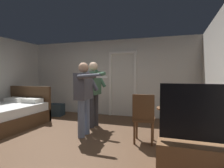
% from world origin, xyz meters
% --- Properties ---
extents(ground_plane, '(6.36, 6.36, 0.00)m').
position_xyz_m(ground_plane, '(0.00, 0.00, 0.00)').
color(ground_plane, brown).
extents(wall_back, '(6.02, 0.12, 2.53)m').
position_xyz_m(wall_back, '(0.00, 2.67, 1.26)').
color(wall_back, beige).
rests_on(wall_back, ground_plane).
extents(doorway_frame, '(0.93, 0.08, 2.13)m').
position_xyz_m(doorway_frame, '(0.52, 2.59, 1.22)').
color(doorway_frame, white).
rests_on(doorway_frame, ground_plane).
extents(bed, '(1.46, 1.93, 1.02)m').
position_xyz_m(bed, '(-2.02, 0.37, 0.30)').
color(bed, '#4C331E').
rests_on(bed, ground_plane).
extents(tv_flatscreen, '(1.28, 0.40, 1.26)m').
position_xyz_m(tv_flatscreen, '(2.59, -0.75, 0.36)').
color(tv_flatscreen, brown).
rests_on(tv_flatscreen, ground_plane).
extents(side_table, '(0.65, 0.65, 0.70)m').
position_xyz_m(side_table, '(2.13, 0.63, 0.47)').
color(side_table, brown).
rests_on(side_table, ground_plane).
extents(laptop, '(0.33, 0.33, 0.16)m').
position_xyz_m(laptop, '(2.10, 0.59, 0.75)').
color(laptop, black).
rests_on(laptop, side_table).
extents(bottle_on_table, '(0.06, 0.06, 0.24)m').
position_xyz_m(bottle_on_table, '(2.27, 0.55, 0.80)').
color(bottle_on_table, '#1A481D').
rests_on(bottle_on_table, side_table).
extents(wooden_chair, '(0.45, 0.45, 0.99)m').
position_xyz_m(wooden_chair, '(1.58, 0.37, 0.54)').
color(wooden_chair, brown).
rests_on(wooden_chair, ground_plane).
extents(person_blue_shirt, '(0.69, 0.61, 1.64)m').
position_xyz_m(person_blue_shirt, '(0.25, 0.41, 0.96)').
color(person_blue_shirt, slate).
rests_on(person_blue_shirt, ground_plane).
extents(person_striped_shirt, '(0.64, 0.59, 1.70)m').
position_xyz_m(person_striped_shirt, '(0.14, 1.14, 0.98)').
color(person_striped_shirt, '#333338').
rests_on(person_striped_shirt, ground_plane).
extents(suitcase_dark, '(0.69, 0.48, 0.39)m').
position_xyz_m(suitcase_dark, '(-1.68, 1.91, 0.20)').
color(suitcase_dark, '#1E2D38').
rests_on(suitcase_dark, ground_plane).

